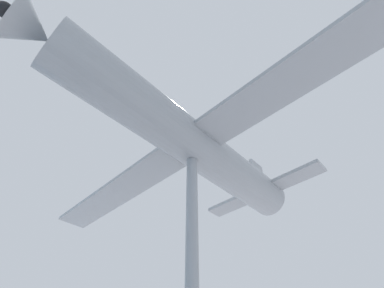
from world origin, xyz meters
name	(u,v)px	position (x,y,z in m)	size (l,w,h in m)	color
support_pylon_central	(192,265)	(0.00, 0.00, 3.91)	(0.41, 0.41, 7.83)	#999EA3
suspended_airplane	(189,142)	(-0.05, 0.16, 8.75)	(20.27, 13.77, 2.99)	#93999E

